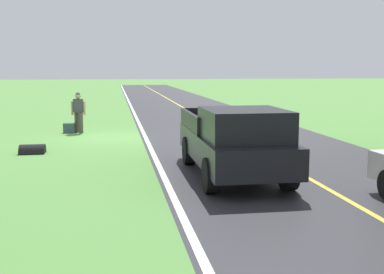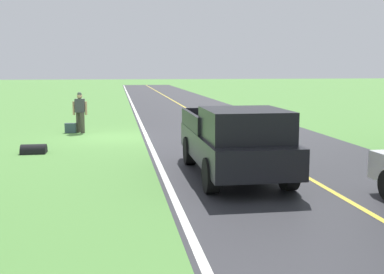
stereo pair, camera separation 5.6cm
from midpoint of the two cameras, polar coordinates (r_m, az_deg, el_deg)
ground_plane at (r=19.62m, az=-9.25°, el=-0.03°), size 200.00×200.00×0.00m
road_surface at (r=20.20m, az=4.59°, el=0.29°), size 7.56×120.00×0.00m
lane_edge_line at (r=19.65m, az=-5.66°, el=0.06°), size 0.16×117.60×0.00m
lane_centre_line at (r=20.20m, az=4.59°, el=0.30°), size 0.14×117.60×0.00m
hitchhiker_walking at (r=21.24m, az=-13.38°, el=3.13°), size 0.62×0.53×1.75m
suitcase_carried at (r=21.31m, az=-14.46°, el=1.03°), size 0.48×0.24×0.42m
pickup_truck_passing at (r=12.19m, az=5.00°, el=-0.35°), size 2.12×5.41×1.82m
drainage_culvert at (r=16.58m, az=-18.46°, el=-1.86°), size 0.80×0.60×0.60m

